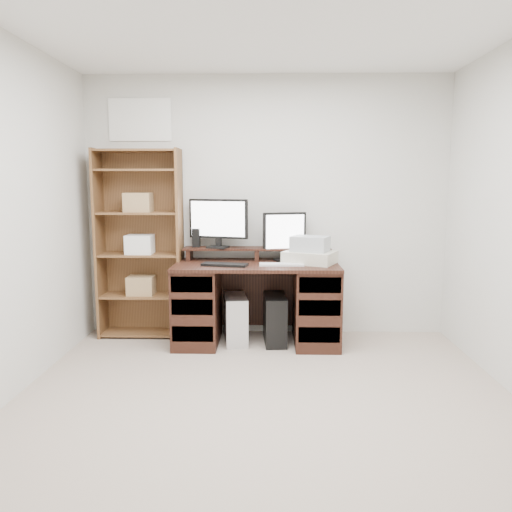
{
  "coord_description": "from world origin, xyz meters",
  "views": [
    {
      "loc": [
        0.01,
        -2.87,
        1.48
      ],
      "look_at": [
        -0.09,
        1.43,
        0.85
      ],
      "focal_mm": 35.0,
      "sensor_mm": 36.0,
      "label": 1
    }
  ],
  "objects_px": {
    "desk": "(257,302)",
    "tower_silver": "(236,319)",
    "tower_black": "(275,319)",
    "printer": "(310,257)",
    "monitor_wide": "(218,221)",
    "monitor_small": "(285,234)",
    "bookshelf": "(140,242)"
  },
  "relations": [
    {
      "from": "monitor_wide",
      "to": "printer",
      "type": "height_order",
      "value": "monitor_wide"
    },
    {
      "from": "monitor_wide",
      "to": "monitor_small",
      "type": "height_order",
      "value": "monitor_wide"
    },
    {
      "from": "monitor_wide",
      "to": "tower_black",
      "type": "bearing_deg",
      "value": -3.58
    },
    {
      "from": "monitor_wide",
      "to": "bookshelf",
      "type": "xyz_separation_m",
      "value": [
        -0.75,
        0.02,
        -0.21
      ]
    },
    {
      "from": "tower_silver",
      "to": "bookshelf",
      "type": "relative_size",
      "value": 0.25
    },
    {
      "from": "tower_silver",
      "to": "desk",
      "type": "bearing_deg",
      "value": -9.91
    },
    {
      "from": "desk",
      "to": "printer",
      "type": "bearing_deg",
      "value": 2.57
    },
    {
      "from": "tower_black",
      "to": "printer",
      "type": "bearing_deg",
      "value": 0.37
    },
    {
      "from": "bookshelf",
      "to": "tower_black",
      "type": "bearing_deg",
      "value": -9.43
    },
    {
      "from": "desk",
      "to": "printer",
      "type": "distance_m",
      "value": 0.64
    },
    {
      "from": "monitor_small",
      "to": "tower_silver",
      "type": "relative_size",
      "value": 1.03
    },
    {
      "from": "monitor_small",
      "to": "bookshelf",
      "type": "distance_m",
      "value": 1.39
    },
    {
      "from": "monitor_wide",
      "to": "bookshelf",
      "type": "height_order",
      "value": "bookshelf"
    },
    {
      "from": "desk",
      "to": "monitor_wide",
      "type": "distance_m",
      "value": 0.85
    },
    {
      "from": "monitor_small",
      "to": "printer",
      "type": "distance_m",
      "value": 0.34
    },
    {
      "from": "printer",
      "to": "tower_silver",
      "type": "xyz_separation_m",
      "value": [
        -0.69,
        -0.02,
        -0.58
      ]
    },
    {
      "from": "monitor_small",
      "to": "tower_black",
      "type": "xyz_separation_m",
      "value": [
        -0.09,
        -0.19,
        -0.77
      ]
    },
    {
      "from": "monitor_small",
      "to": "desk",
      "type": "bearing_deg",
      "value": -161.59
    },
    {
      "from": "monitor_wide",
      "to": "tower_silver",
      "type": "distance_m",
      "value": 0.94
    },
    {
      "from": "tower_black",
      "to": "bookshelf",
      "type": "distance_m",
      "value": 1.48
    },
    {
      "from": "monitor_small",
      "to": "tower_silver",
      "type": "bearing_deg",
      "value": -175.54
    },
    {
      "from": "desk",
      "to": "tower_black",
      "type": "xyz_separation_m",
      "value": [
        0.17,
        -0.0,
        -0.16
      ]
    },
    {
      "from": "monitor_wide",
      "to": "tower_silver",
      "type": "height_order",
      "value": "monitor_wide"
    },
    {
      "from": "monitor_small",
      "to": "tower_silver",
      "type": "distance_m",
      "value": 0.92
    },
    {
      "from": "desk",
      "to": "tower_black",
      "type": "height_order",
      "value": "desk"
    },
    {
      "from": "monitor_small",
      "to": "tower_black",
      "type": "relative_size",
      "value": 0.99
    },
    {
      "from": "printer",
      "to": "tower_black",
      "type": "bearing_deg",
      "value": -151.23
    },
    {
      "from": "printer",
      "to": "tower_black",
      "type": "relative_size",
      "value": 0.96
    },
    {
      "from": "desk",
      "to": "bookshelf",
      "type": "xyz_separation_m",
      "value": [
        -1.12,
        0.21,
        0.53
      ]
    },
    {
      "from": "desk",
      "to": "tower_silver",
      "type": "bearing_deg",
      "value": 178.27
    },
    {
      "from": "desk",
      "to": "tower_silver",
      "type": "xyz_separation_m",
      "value": [
        -0.2,
        0.01,
        -0.17
      ]
    },
    {
      "from": "monitor_small",
      "to": "tower_silver",
      "type": "xyz_separation_m",
      "value": [
        -0.46,
        -0.18,
        -0.78
      ]
    }
  ]
}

